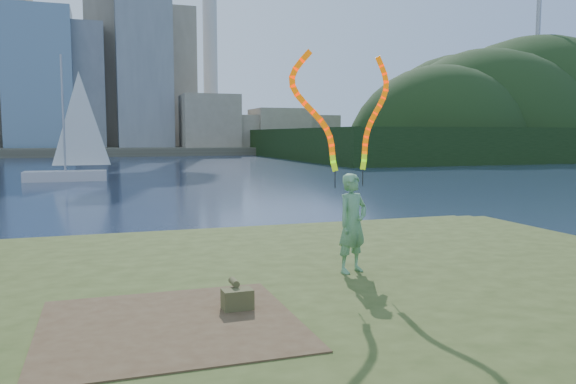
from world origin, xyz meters
name	(u,v)px	position (x,y,z in m)	size (l,w,h in m)	color
ground	(267,300)	(0.00, 0.00, 0.00)	(320.00, 320.00, 0.00)	#17233B
grassy_knoll	(308,320)	(0.00, -2.30, 0.34)	(20.00, 18.00, 0.80)	#344217
dirt_patch	(170,324)	(-2.20, -3.20, 0.81)	(3.20, 3.00, 0.02)	#47331E
far_shore	(119,149)	(0.00, 95.00, 0.60)	(320.00, 40.00, 1.20)	#494435
wooded_hill	(530,155)	(59.57, 59.96, 0.16)	(78.00, 50.00, 63.00)	black
woman_with_ribbons	(352,193)	(1.15, -1.37, 2.20)	(1.96, 0.82, 4.11)	#176F1F
canvas_bag	(237,298)	(-1.25, -2.87, 0.96)	(0.42, 0.48, 0.39)	#4A4F26
sailboat	(70,159)	(-5.12, 31.55, 1.50)	(5.75, 1.82, 8.72)	beige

